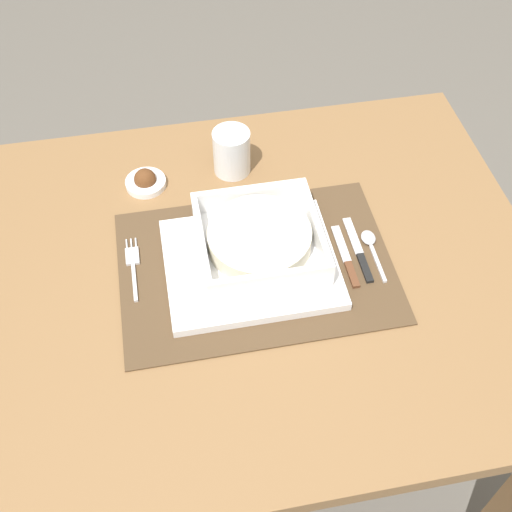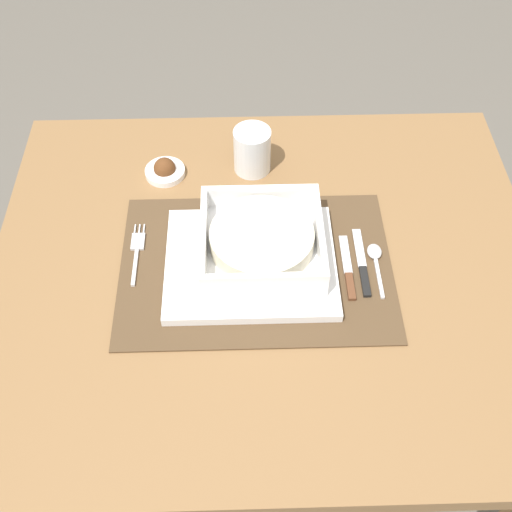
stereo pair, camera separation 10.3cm
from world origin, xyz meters
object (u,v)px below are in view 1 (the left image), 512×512
at_px(porridge_bowl, 259,240).
at_px(condiment_saucer, 145,181).
at_px(spoon, 370,243).
at_px(drinking_glass, 232,154).
at_px(dining_table, 266,301).
at_px(fork, 133,264).
at_px(butter_knife, 359,253).
at_px(bread_knife, 347,260).

bearing_deg(porridge_bowl, condiment_saucer, 130.28).
height_order(porridge_bowl, spoon, porridge_bowl).
relative_size(drinking_glass, condiment_saucer, 1.17).
height_order(dining_table, condiment_saucer, condiment_saucer).
height_order(fork, drinking_glass, drinking_glass).
relative_size(porridge_bowl, fork, 1.51).
height_order(porridge_bowl, condiment_saucer, porridge_bowl).
distance_m(spoon, butter_knife, 0.03).
xyz_separation_m(porridge_bowl, fork, (-0.21, 0.02, -0.04)).
relative_size(porridge_bowl, condiment_saucer, 2.67).
distance_m(fork, condiment_saucer, 0.19).
bearing_deg(porridge_bowl, spoon, -3.74).
bearing_deg(spoon, dining_table, 179.33).
bearing_deg(dining_table, condiment_saucer, 128.74).
bearing_deg(spoon, butter_knife, -147.13).
bearing_deg(drinking_glass, spoon, -49.15).
bearing_deg(dining_table, drinking_glass, 94.41).
relative_size(dining_table, fork, 6.98).
bearing_deg(drinking_glass, fork, -134.90).
xyz_separation_m(dining_table, butter_knife, (0.16, -0.01, 0.11)).
relative_size(fork, condiment_saucer, 1.78).
distance_m(dining_table, spoon, 0.21).
relative_size(fork, drinking_glass, 1.52).
distance_m(butter_knife, drinking_glass, 0.30).
distance_m(dining_table, porridge_bowl, 0.14).
bearing_deg(drinking_glass, dining_table, -85.59).
bearing_deg(porridge_bowl, butter_knife, -10.31).
distance_m(dining_table, condiment_saucer, 0.31).
bearing_deg(condiment_saucer, fork, -100.80).
distance_m(drinking_glass, condiment_saucer, 0.16).
distance_m(porridge_bowl, bread_knife, 0.15).
bearing_deg(spoon, drinking_glass, 127.16).
bearing_deg(butter_knife, bread_knife, -155.34).
height_order(dining_table, bread_knife, bread_knife).
bearing_deg(fork, condiment_saucer, 78.80).
height_order(dining_table, fork, fork).
bearing_deg(dining_table, spoon, 3.03).
bearing_deg(dining_table, butter_knife, -2.97).
height_order(dining_table, butter_knife, butter_knife).
height_order(spoon, condiment_saucer, condiment_saucer).
bearing_deg(condiment_saucer, porridge_bowl, -49.72).
relative_size(spoon, bread_knife, 0.83).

